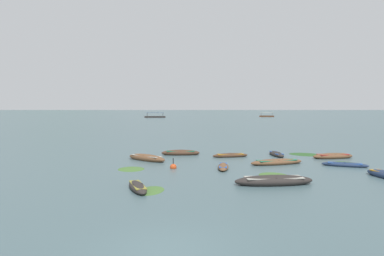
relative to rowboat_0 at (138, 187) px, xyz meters
The scene contains 21 objects.
ground_plane 1492.49m from the rowboat_0, 89.90° to the left, with size 6000.00×6000.00×0.00m, color #476066.
mountain_1 2376.08m from the rowboat_0, 115.60° to the left, with size 1125.06×1125.06×435.08m, color slate.
mountain_2 2047.91m from the rowboat_0, 88.97° to the left, with size 714.86×714.86×183.79m, color slate.
rowboat_0 is the anchor object (origin of this frame).
rowboat_1 12.30m from the rowboat_0, 44.96° to the left, with size 4.45×2.63×0.51m.
rowboat_2 7.51m from the rowboat_0, 13.16° to the left, with size 4.63×2.04×0.65m.
rowboat_3 10.06m from the rowboat_0, 98.95° to the left, with size 3.93×3.24×0.63m.
rowboat_4 18.62m from the rowboat_0, 40.99° to the left, with size 3.86×2.12×0.55m.
rowboat_5 8.07m from the rowboat_0, 55.18° to the left, with size 0.87×3.05×0.37m.
rowboat_6 13.45m from the rowboat_0, 66.55° to the left, with size 3.31×1.73×0.43m.
rowboat_9 15.75m from the rowboat_0, 30.86° to the left, with size 3.30×1.79×0.39m.
rowboat_10 13.46m from the rowboat_0, 86.27° to the left, with size 3.58×1.42×0.58m.
rowboat_12 16.50m from the rowboat_0, 54.72° to the left, with size 1.30×3.21×0.44m.
ferry_0 140.89m from the rowboat_0, 99.80° to the left, with size 9.90×4.14×2.54m.
ferry_1 158.88m from the rowboat_0, 79.18° to the left, with size 7.62×4.08×2.54m.
mooring_buoy 6.41m from the rowboat_0, 80.24° to the left, with size 0.47×0.47×0.87m.
weed_patch_0 0.78m from the rowboat_0, 16.92° to the right, with size 2.05×1.34×0.14m, color #477033.
weed_patch_1 18.92m from the rowboat_0, 49.45° to the left, with size 2.97×2.27×0.14m, color #2D5628.
weed_patch_2 6.10m from the rowboat_0, 107.24° to the left, with size 1.83×2.03×0.14m, color #477033.
weed_patch_4 8.87m from the rowboat_0, 29.10° to the left, with size 1.96×1.78×0.14m, color #477033.
weed_patch_5 17.09m from the rowboat_0, 34.40° to the left, with size 1.60×1.26×0.14m, color #38662D.
Camera 1 is at (1.44, -9.76, 4.22)m, focal length 31.77 mm.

